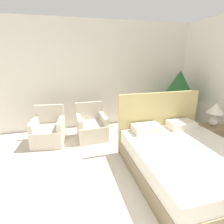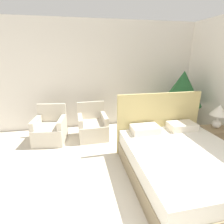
% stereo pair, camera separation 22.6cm
% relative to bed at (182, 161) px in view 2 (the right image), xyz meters
% --- Properties ---
extents(wall_back, '(10.00, 0.06, 2.90)m').
position_rel_bed_xyz_m(wall_back, '(-1.25, 2.69, 1.14)').
color(wall_back, silver).
rests_on(wall_back, ground_plane).
extents(bed, '(1.81, 2.09, 1.28)m').
position_rel_bed_xyz_m(bed, '(0.00, 0.00, 0.00)').
color(bed, '#8C7A5B').
rests_on(bed, ground_plane).
extents(armchair_near_window_left, '(0.78, 0.79, 0.86)m').
position_rel_bed_xyz_m(armchair_near_window_left, '(-2.36, 1.84, -0.04)').
color(armchair_near_window_left, beige).
rests_on(armchair_near_window_left, ground_plane).
extents(armchair_near_window_right, '(0.71, 0.72, 0.86)m').
position_rel_bed_xyz_m(armchair_near_window_right, '(-1.33, 1.84, -0.04)').
color(armchair_near_window_right, beige).
rests_on(armchair_near_window_right, ground_plane).
extents(potted_palm, '(1.05, 1.05, 1.62)m').
position_rel_bed_xyz_m(potted_palm, '(1.10, 1.90, 0.82)').
color(potted_palm, beige).
rests_on(potted_palm, ground_plane).
extents(nightstand, '(0.55, 0.45, 0.50)m').
position_rel_bed_xyz_m(nightstand, '(1.26, 0.73, -0.06)').
color(nightstand, '#937A56').
rests_on(nightstand, ground_plane).
extents(table_lamp, '(0.35, 0.35, 0.52)m').
position_rel_bed_xyz_m(table_lamp, '(1.26, 0.75, 0.54)').
color(table_lamp, white).
rests_on(table_lamp, nightstand).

